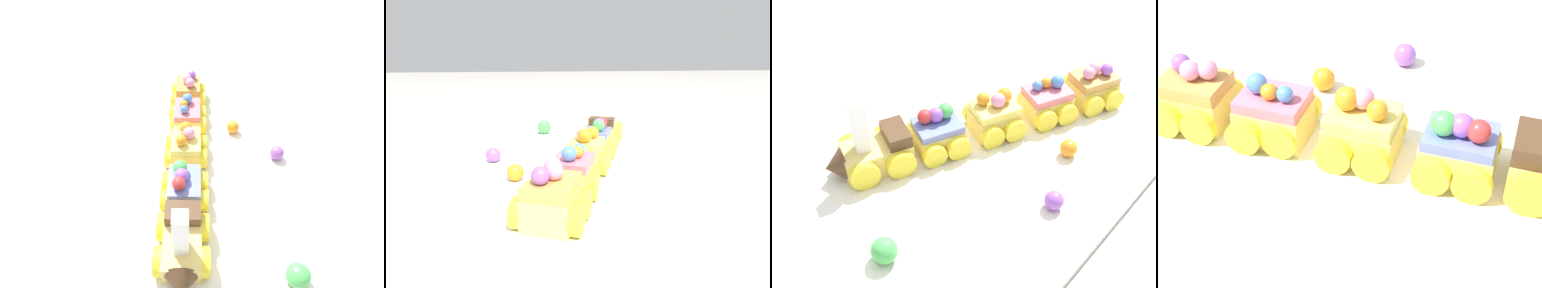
{
  "view_description": "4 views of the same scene",
  "coord_description": "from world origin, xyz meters",
  "views": [
    {
      "loc": [
        0.31,
        -0.14,
        0.41
      ],
      "look_at": [
        -0.01,
        -0.0,
        0.07
      ],
      "focal_mm": 28.0,
      "sensor_mm": 36.0,
      "label": 1
    },
    {
      "loc": [
        -0.46,
        0.09,
        0.18
      ],
      "look_at": [
        0.02,
        -0.0,
        0.04
      ],
      "focal_mm": 28.0,
      "sensor_mm": 36.0,
      "label": 2
    },
    {
      "loc": [
        0.44,
        0.34,
        0.52
      ],
      "look_at": [
        0.03,
        -0.01,
        0.03
      ],
      "focal_mm": 50.0,
      "sensor_mm": 36.0,
      "label": 3
    },
    {
      "loc": [
        -0.09,
        -0.45,
        0.39
      ],
      "look_at": [
        -0.04,
        -0.01,
        0.03
      ],
      "focal_mm": 60.0,
      "sensor_mm": 36.0,
      "label": 4
    }
  ],
  "objects": [
    {
      "name": "ground_plane",
      "position": [
        0.0,
        0.0,
        0.0
      ],
      "size": [
        10.0,
        10.0,
        0.0
      ],
      "primitive_type": "plane",
      "color": "gray"
    },
    {
      "name": "cake_car_blueberry",
      "position": [
        0.05,
        -0.04,
        0.04
      ],
      "size": [
        0.09,
        0.09,
        0.07
      ],
      "rotation": [
        0.0,
        0.0,
        -0.43
      ],
      "color": "#EACC66",
      "rests_on": "display_board"
    },
    {
      "name": "cake_car_strawberry",
      "position": [
        -0.11,
        0.03,
        0.04
      ],
      "size": [
        0.09,
        0.09,
        0.07
      ],
      "rotation": [
        0.0,
        0.0,
        -0.43
      ],
      "color": "#EACC66",
      "rests_on": "display_board"
    },
    {
      "name": "gumball_orange",
      "position": [
        -0.05,
        0.1,
        0.02
      ],
      "size": [
        0.02,
        0.02,
        0.02
      ],
      "primitive_type": "sphere",
      "color": "orange",
      "rests_on": "display_board"
    },
    {
      "name": "cake_car_caramel",
      "position": [
        -0.18,
        0.06,
        0.04
      ],
      "size": [
        0.09,
        0.09,
        0.07
      ],
      "rotation": [
        0.0,
        0.0,
        -0.43
      ],
      "color": "#EACC66",
      "rests_on": "display_board"
    },
    {
      "name": "cake_train_locomotive",
      "position": [
        0.14,
        -0.08,
        0.04
      ],
      "size": [
        0.13,
        0.1,
        0.11
      ],
      "rotation": [
        0.0,
        0.0,
        -0.43
      ],
      "color": "#EACC66",
      "rests_on": "display_board"
    },
    {
      "name": "gumball_purple",
      "position": [
        0.04,
        0.14,
        0.02
      ],
      "size": [
        0.03,
        0.03,
        0.03
      ],
      "primitive_type": "sphere",
      "color": "#9956C6",
      "rests_on": "display_board"
    },
    {
      "name": "gumball_green",
      "position": [
        0.23,
        0.04,
        0.03
      ],
      "size": [
        0.03,
        0.03,
        0.03
      ],
      "primitive_type": "sphere",
      "color": "#4CBC56",
      "rests_on": "display_board"
    },
    {
      "name": "cake_car_lemon",
      "position": [
        -0.03,
        -0.01,
        0.04
      ],
      "size": [
        0.09,
        0.09,
        0.07
      ],
      "rotation": [
        0.0,
        0.0,
        -0.43
      ],
      "color": "#EACC66",
      "rests_on": "display_board"
    },
    {
      "name": "display_board",
      "position": [
        0.0,
        0.0,
        0.01
      ],
      "size": [
        0.73,
        0.42,
        0.01
      ],
      "primitive_type": "cube",
      "color": "white",
      "rests_on": "ground_plane"
    }
  ]
}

